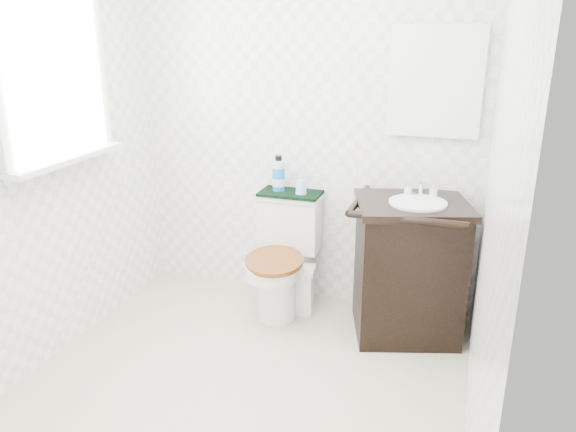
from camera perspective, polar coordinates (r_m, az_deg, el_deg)
The scene contains 14 objects.
floor at distance 2.95m, azimuth -5.48°, elevation -17.78°, with size 2.40×2.40×0.00m, color beige.
wall_back at distance 3.54m, azimuth 1.81°, elevation 9.83°, with size 2.40×2.40×0.00m, color white.
wall_front at distance 1.48m, azimuth -25.96°, elevation -5.18°, with size 2.40×2.40×0.00m, color white.
wall_left at distance 3.05m, azimuth -25.64°, elevation 6.53°, with size 2.40×2.40×0.00m, color white.
wall_right at distance 2.22m, azimuth 20.47°, elevation 3.16°, with size 2.40×2.40×0.00m, color white.
window at distance 3.17m, azimuth -23.02°, elevation 13.72°, with size 0.02×0.70×0.90m, color white.
mirror at distance 3.34m, azimuth 14.76°, elevation 13.03°, with size 0.50×0.02×0.60m, color silver.
toilet at distance 3.59m, azimuth -0.36°, elevation -4.58°, with size 0.43×0.64×0.73m.
vanity at distance 3.34m, azimuth 12.12°, elevation -4.95°, with size 0.74×0.68×0.92m.
trash_bin at distance 3.61m, azimuth 1.00°, elevation -7.39°, with size 0.23×0.20×0.31m.
towel at distance 3.55m, azimuth 0.25°, elevation 2.33°, with size 0.39×0.22×0.02m, color black.
mouthwash_bottle at distance 3.56m, azimuth -0.96°, elevation 4.22°, with size 0.08×0.08×0.22m.
cup at distance 3.51m, azimuth 1.33°, elevation 2.99°, with size 0.07×0.07×0.09m, color #9BCCFE.
soap_bar at distance 3.31m, azimuth 12.62°, elevation 2.20°, with size 0.07×0.05×0.02m, color #186675.
Camera 1 is at (1.00, -2.15, 1.76)m, focal length 35.00 mm.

